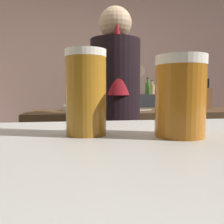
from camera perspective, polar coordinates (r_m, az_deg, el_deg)
The scene contains 13 objects.
wall_back at distance 3.61m, azimuth -3.93°, elevation 9.03°, with size 5.20×0.10×2.70m, color #9B7468.
prep_counter at distance 2.26m, azimuth 8.40°, elevation -11.35°, with size 2.10×0.60×0.93m, color brown.
back_shelf at distance 3.42m, azimuth 2.40°, elevation -4.58°, with size 0.95×0.36×1.06m, color #393D43.
bartender at distance 1.64m, azimuth 0.81°, elevation 0.29°, with size 0.43×0.52×1.66m.
knife_block at distance 2.43m, azimuth 21.45°, elevation 3.15°, with size 0.10×0.08×0.29m.
mixing_bowl at distance 2.13m, azimuth -9.31°, elevation 1.01°, with size 0.18×0.18×0.05m, color silver.
chefs_knife at distance 2.10m, azimuth 6.59°, elevation 0.44°, with size 0.24×0.03×0.01m, color silver.
pint_glass_near at distance 0.42m, azimuth -6.26°, elevation 4.62°, with size 0.07×0.07×0.15m.
pint_glass_far at distance 0.42m, azimuth 16.06°, elevation 3.61°, with size 0.08×0.08×0.14m.
bottle_vinegar at distance 3.37m, azimuth -1.93°, elevation 5.91°, with size 0.06×0.06×0.24m.
bottle_hot_sauce at distance 3.38m, azimuth 9.60°, elevation 5.52°, with size 0.07×0.07×0.19m.
bottle_soy at distance 3.44m, azimuth 8.54°, elevation 5.78°, with size 0.07×0.07×0.23m.
bottle_olive_oil at distance 3.50m, azimuth 5.47°, elevation 5.99°, with size 0.05×0.05×0.26m.
Camera 1 is at (-0.28, -1.39, 1.10)m, focal length 38.07 mm.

